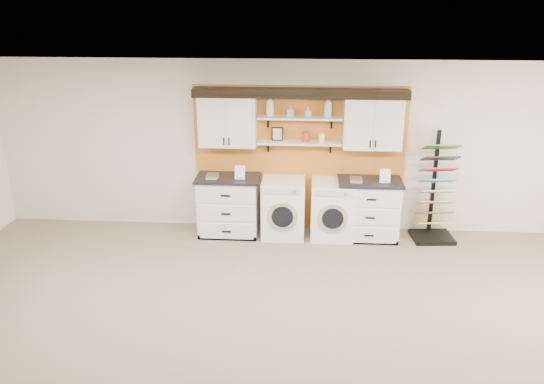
# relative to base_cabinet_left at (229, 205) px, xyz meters

# --- Properties ---
(ceiling) EXTENTS (10.00, 10.00, 0.00)m
(ceiling) POSITION_rel_base_cabinet_left_xyz_m (1.13, -3.64, 2.31)
(ceiling) COLOR white
(ceiling) RESTS_ON wall_back
(wall_back) EXTENTS (10.00, 0.00, 10.00)m
(wall_back) POSITION_rel_base_cabinet_left_xyz_m (1.13, 0.36, 0.91)
(wall_back) COLOR beige
(wall_back) RESTS_ON floor
(accent_panel) EXTENTS (3.40, 0.07, 2.40)m
(accent_panel) POSITION_rel_base_cabinet_left_xyz_m (1.13, 0.32, 0.71)
(accent_panel) COLOR #C66B21
(accent_panel) RESTS_ON wall_back
(upper_cabinet_left) EXTENTS (0.90, 0.35, 0.84)m
(upper_cabinet_left) POSITION_rel_base_cabinet_left_xyz_m (0.00, 0.15, 1.39)
(upper_cabinet_left) COLOR white
(upper_cabinet_left) RESTS_ON wall_back
(upper_cabinet_right) EXTENTS (0.90, 0.35, 0.84)m
(upper_cabinet_right) POSITION_rel_base_cabinet_left_xyz_m (2.26, 0.15, 1.39)
(upper_cabinet_right) COLOR white
(upper_cabinet_right) RESTS_ON wall_back
(shelf_lower) EXTENTS (1.32, 0.28, 0.03)m
(shelf_lower) POSITION_rel_base_cabinet_left_xyz_m (1.13, 0.16, 1.04)
(shelf_lower) COLOR white
(shelf_lower) RESTS_ON wall_back
(shelf_upper) EXTENTS (1.32, 0.28, 0.03)m
(shelf_upper) POSITION_rel_base_cabinet_left_xyz_m (1.13, 0.16, 1.44)
(shelf_upper) COLOR white
(shelf_upper) RESTS_ON wall_back
(crown_molding) EXTENTS (3.30, 0.41, 0.13)m
(crown_molding) POSITION_rel_base_cabinet_left_xyz_m (1.13, 0.17, 1.83)
(crown_molding) COLOR black
(crown_molding) RESTS_ON wall_back
(picture_frame) EXTENTS (0.18, 0.02, 0.22)m
(picture_frame) POSITION_rel_base_cabinet_left_xyz_m (0.78, 0.21, 1.16)
(picture_frame) COLOR black
(picture_frame) RESTS_ON shelf_lower
(canister_red) EXTENTS (0.11, 0.11, 0.16)m
(canister_red) POSITION_rel_base_cabinet_left_xyz_m (1.23, 0.16, 1.13)
(canister_red) COLOR red
(canister_red) RESTS_ON shelf_lower
(canister_cream) EXTENTS (0.10, 0.10, 0.14)m
(canister_cream) POSITION_rel_base_cabinet_left_xyz_m (1.48, 0.16, 1.12)
(canister_cream) COLOR silver
(canister_cream) RESTS_ON shelf_lower
(base_cabinet_left) EXTENTS (1.01, 0.66, 0.99)m
(base_cabinet_left) POSITION_rel_base_cabinet_left_xyz_m (0.00, 0.00, 0.00)
(base_cabinet_left) COLOR white
(base_cabinet_left) RESTS_ON floor
(base_cabinet_right) EXTENTS (1.01, 0.66, 0.98)m
(base_cabinet_right) POSITION_rel_base_cabinet_left_xyz_m (2.26, 0.00, -0.00)
(base_cabinet_right) COLOR white
(base_cabinet_right) RESTS_ON floor
(washer) EXTENTS (0.68, 0.71, 0.96)m
(washer) POSITION_rel_base_cabinet_left_xyz_m (0.90, -0.00, -0.02)
(washer) COLOR white
(washer) RESTS_ON floor
(dryer) EXTENTS (0.67, 0.71, 0.94)m
(dryer) POSITION_rel_base_cabinet_left_xyz_m (1.68, -0.00, -0.02)
(dryer) COLOR white
(dryer) RESTS_ON floor
(sample_rack) EXTENTS (0.69, 0.59, 1.76)m
(sample_rack) POSITION_rel_base_cabinet_left_xyz_m (3.31, 0.02, 0.06)
(sample_rack) COLOR black
(sample_rack) RESTS_ON floor
(soap_bottle_a) EXTENTS (0.17, 0.17, 0.34)m
(soap_bottle_a) POSITION_rel_base_cabinet_left_xyz_m (0.67, 0.16, 1.62)
(soap_bottle_a) COLOR silver
(soap_bottle_a) RESTS_ON shelf_upper
(soap_bottle_b) EXTENTS (0.10, 0.10, 0.17)m
(soap_bottle_b) POSITION_rel_base_cabinet_left_xyz_m (0.99, 0.16, 1.53)
(soap_bottle_b) COLOR silver
(soap_bottle_b) RESTS_ON shelf_upper
(soap_bottle_c) EXTENTS (0.12, 0.12, 0.15)m
(soap_bottle_c) POSITION_rel_base_cabinet_left_xyz_m (1.26, 0.16, 1.53)
(soap_bottle_c) COLOR silver
(soap_bottle_c) RESTS_ON shelf_upper
(soap_bottle_d) EXTENTS (0.18, 0.18, 0.33)m
(soap_bottle_d) POSITION_rel_base_cabinet_left_xyz_m (1.57, 0.16, 1.62)
(soap_bottle_d) COLOR silver
(soap_bottle_d) RESTS_ON shelf_upper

